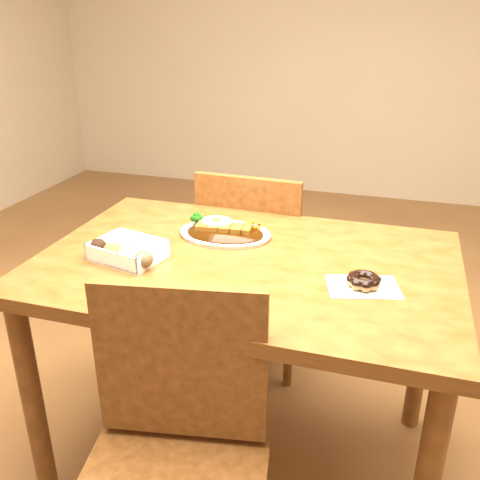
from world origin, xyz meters
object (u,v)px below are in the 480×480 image
(katsu_curry_plate, at_px, (224,231))
(pon_de_ring, at_px, (364,281))
(donut_box, at_px, (126,249))
(chair_near, at_px, (172,468))
(chair_far, at_px, (257,263))
(table, at_px, (246,289))

(katsu_curry_plate, height_order, pon_de_ring, katsu_curry_plate)
(donut_box, xyz_separation_m, pon_de_ring, (0.67, 0.02, -0.01))
(chair_near, height_order, donut_box, chair_near)
(katsu_curry_plate, relative_size, donut_box, 1.28)
(donut_box, bearing_deg, katsu_curry_plate, 48.99)
(chair_far, height_order, pon_de_ring, chair_far)
(chair_far, relative_size, pon_de_ring, 4.14)
(chair_near, bearing_deg, chair_far, 85.26)
(katsu_curry_plate, bearing_deg, table, -51.91)
(table, distance_m, chair_near, 0.56)
(katsu_curry_plate, xyz_separation_m, pon_de_ring, (0.46, -0.22, 0.00))
(table, xyz_separation_m, chair_near, (-0.01, -0.54, -0.17))
(katsu_curry_plate, bearing_deg, chair_far, 88.89)
(chair_near, height_order, katsu_curry_plate, chair_near)
(donut_box, bearing_deg, table, 15.79)
(table, distance_m, chair_far, 0.57)
(table, height_order, donut_box, donut_box)
(table, bearing_deg, katsu_curry_plate, 128.09)
(chair_far, bearing_deg, katsu_curry_plate, 91.37)
(table, xyz_separation_m, katsu_curry_plate, (-0.12, 0.15, 0.11))
(chair_near, xyz_separation_m, donut_box, (-0.32, 0.44, 0.30))
(chair_near, height_order, pon_de_ring, chair_near)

